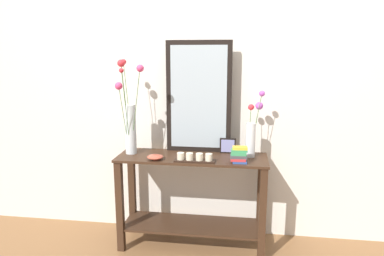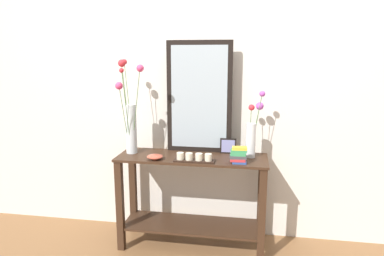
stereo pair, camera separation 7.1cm
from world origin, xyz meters
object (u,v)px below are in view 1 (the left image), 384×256
at_px(candle_tray, 195,158).
at_px(decorative_bowl, 155,157).
at_px(console_table, 192,193).
at_px(mirror_leaning, 199,97).
at_px(tall_vase_left, 130,119).
at_px(picture_frame_small, 228,146).
at_px(vase_right, 252,132).
at_px(book_stack, 239,155).

bearing_deg(candle_tray, decorative_bowl, 179.06).
xyz_separation_m(console_table, decorative_bowl, (-0.28, -0.13, 0.34)).
xyz_separation_m(mirror_leaning, tall_vase_left, (-0.55, -0.16, -0.17)).
relative_size(tall_vase_left, picture_frame_small, 5.80).
bearing_deg(console_table, vase_right, 8.54).
xyz_separation_m(mirror_leaning, vase_right, (0.45, -0.10, -0.27)).
height_order(console_table, tall_vase_left, tall_vase_left).
distance_m(mirror_leaning, picture_frame_small, 0.48).
distance_m(candle_tray, book_stack, 0.34).
xyz_separation_m(vase_right, decorative_bowl, (-0.76, -0.21, -0.18)).
bearing_deg(console_table, candle_tray, -73.60).
relative_size(mirror_leaning, tall_vase_left, 1.19).
relative_size(vase_right, book_stack, 4.00).
height_order(vase_right, picture_frame_small, vase_right).
bearing_deg(tall_vase_left, picture_frame_small, 9.04).
xyz_separation_m(tall_vase_left, candle_tray, (0.56, -0.15, -0.27)).
xyz_separation_m(vase_right, picture_frame_small, (-0.20, 0.07, -0.14)).
distance_m(console_table, candle_tray, 0.38).
distance_m(tall_vase_left, book_stack, 0.94).
relative_size(candle_tray, book_stack, 2.36).
height_order(picture_frame_small, decorative_bowl, picture_frame_small).
bearing_deg(tall_vase_left, candle_tray, -14.72).
bearing_deg(picture_frame_small, tall_vase_left, -170.96).
bearing_deg(console_table, picture_frame_small, 25.85).
bearing_deg(picture_frame_small, candle_tray, -131.53).
bearing_deg(tall_vase_left, decorative_bowl, -30.12).
bearing_deg(candle_tray, tall_vase_left, 165.28).
xyz_separation_m(vase_right, candle_tray, (-0.44, -0.21, -0.17)).
relative_size(candle_tray, picture_frame_small, 2.35).
bearing_deg(mirror_leaning, candle_tray, -88.45).
distance_m(tall_vase_left, candle_tray, 0.64).
xyz_separation_m(tall_vase_left, decorative_bowl, (0.25, -0.14, -0.27)).
distance_m(tall_vase_left, vase_right, 1.01).
height_order(vase_right, book_stack, vase_right).
relative_size(mirror_leaning, candle_tray, 2.94).
relative_size(mirror_leaning, decorative_bowl, 7.33).
xyz_separation_m(picture_frame_small, book_stack, (0.10, -0.26, -0.00)).
bearing_deg(decorative_bowl, mirror_leaning, 44.58).
xyz_separation_m(tall_vase_left, vase_right, (1.00, 0.06, -0.09)).
distance_m(mirror_leaning, decorative_bowl, 0.62).
xyz_separation_m(candle_tray, decorative_bowl, (-0.32, 0.01, -0.01)).
bearing_deg(picture_frame_small, vase_right, -18.66).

